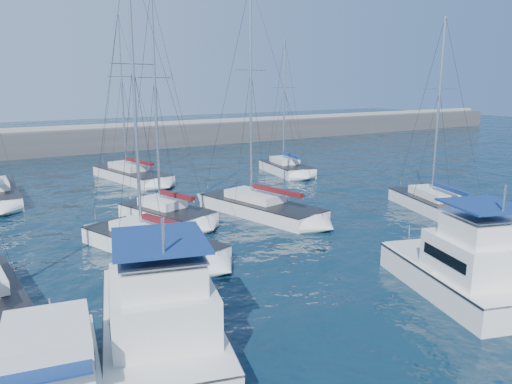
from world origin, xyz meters
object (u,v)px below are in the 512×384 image
sailboat_back_c (286,168)px  sailboat_mid_d (260,207)px  sailboat_mid_c (166,214)px  motor_yacht_port_outer (51,378)px  motor_yacht_port_inner (161,319)px  sailboat_mid_e (438,205)px  sailboat_mid_b (152,243)px  motor_yacht_stbd_inner (465,271)px  sailboat_back_b (132,175)px

sailboat_back_c → sailboat_mid_d: bearing=-121.9°
sailboat_mid_c → sailboat_back_c: bearing=14.0°
motor_yacht_port_outer → sailboat_back_c: bearing=54.9°
motor_yacht_port_inner → sailboat_mid_e: bearing=32.5°
motor_yacht_port_outer → sailboat_mid_b: bearing=67.9°
sailboat_mid_b → sailboat_mid_d: size_ratio=1.02×
motor_yacht_stbd_inner → sailboat_mid_c: 18.97m
motor_yacht_port_outer → sailboat_back_b: (12.46, 31.51, -0.43)m
sailboat_mid_b → sailboat_back_c: 25.34m
motor_yacht_port_inner → motor_yacht_stbd_inner: bearing=3.3°
sailboat_mid_d → motor_yacht_port_inner: bearing=-145.5°
sailboat_mid_e → sailboat_mid_d: bearing=169.3°
sailboat_mid_e → sailboat_back_c: sailboat_mid_e is taller
sailboat_mid_b → sailboat_mid_d: 9.86m
sailboat_mid_e → sailboat_back_c: (-0.41, 18.17, 0.01)m
motor_yacht_stbd_inner → sailboat_mid_d: 16.04m
sailboat_back_c → motor_yacht_stbd_inner: bearing=-100.6°
motor_yacht_port_outer → sailboat_back_c: (26.91, 26.90, -0.43)m
motor_yacht_stbd_inner → sailboat_mid_e: sailboat_mid_e is taller
sailboat_mid_e → motor_yacht_port_inner: bearing=-145.0°
sailboat_mid_b → sailboat_back_c: (19.89, 15.69, -0.01)m
sailboat_mid_d → sailboat_back_c: 16.18m
motor_yacht_port_inner → sailboat_back_c: bearing=63.0°
sailboat_back_b → sailboat_mid_c: bearing=-110.3°
sailboat_mid_e → sailboat_back_c: bearing=109.1°
motor_yacht_stbd_inner → sailboat_mid_d: sailboat_mid_d is taller
sailboat_mid_d → sailboat_back_c: size_ratio=1.17×
motor_yacht_port_outer → sailboat_mid_d: (16.21, 14.77, -0.43)m
sailboat_mid_b → motor_yacht_port_inner: bearing=-127.2°
sailboat_mid_c → motor_yacht_port_outer: bearing=-138.7°
motor_yacht_port_inner → sailboat_mid_d: size_ratio=0.63×
sailboat_mid_d → motor_yacht_port_outer: bearing=-150.2°
motor_yacht_port_outer → sailboat_mid_e: 28.69m
motor_yacht_port_outer → sailboat_back_b: 33.89m
motor_yacht_stbd_inner → sailboat_mid_b: bearing=145.3°
motor_yacht_port_inner → sailboat_back_b: 31.29m
motor_yacht_port_outer → sailboat_mid_b: size_ratio=0.39×
sailboat_back_b → motor_yacht_stbd_inner: bearing=-93.7°
sailboat_mid_b → sailboat_mid_d: bearing=2.1°
motor_yacht_stbd_inner → sailboat_mid_e: bearing=60.7°
sailboat_mid_c → sailboat_back_c: size_ratio=1.11×
sailboat_back_c → motor_yacht_port_outer: bearing=-125.5°
sailboat_mid_b → sailboat_mid_e: 20.46m
sailboat_mid_b → sailboat_mid_c: sailboat_mid_b is taller
motor_yacht_port_inner → sailboat_mid_b: bearing=87.1°
motor_yacht_port_outer → sailboat_mid_d: bearing=52.2°
motor_yacht_port_inner → sailboat_back_b: size_ratio=0.65×
motor_yacht_port_outer → motor_yacht_stbd_inner: (16.60, -1.25, 0.19)m
motor_yacht_stbd_inner → motor_yacht_port_outer: bearing=-166.6°
motor_yacht_stbd_inner → sailboat_mid_e: 14.67m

